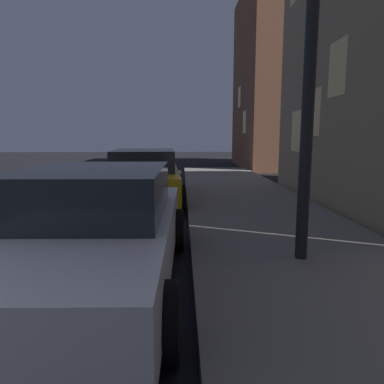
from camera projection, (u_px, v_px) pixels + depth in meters
car_white at (96, 230)px, 4.23m from camera, size 2.10×4.60×1.43m
car_yellow_cab at (145, 176)px, 9.76m from camera, size 2.22×4.57×1.43m
building_far at (315, 80)px, 20.32m from camera, size 8.30×7.28×9.84m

